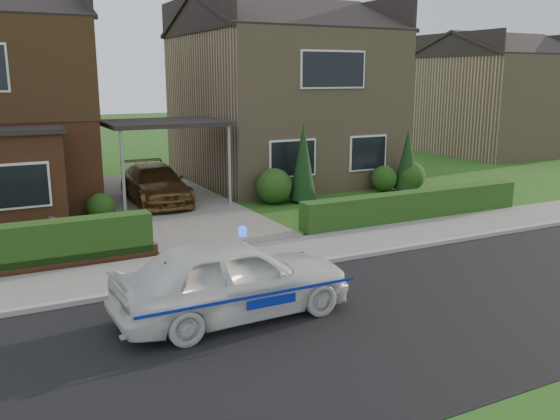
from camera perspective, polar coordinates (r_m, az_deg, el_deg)
ground at (r=10.51m, az=6.95°, el=-10.78°), size 120.00×120.00×0.00m
road at (r=10.51m, az=6.95°, el=-10.78°), size 60.00×6.00×0.02m
kerb at (r=12.95m, az=-0.65°, el=-5.79°), size 60.00×0.16×0.12m
sidewalk at (r=13.86m, az=-2.60°, el=-4.59°), size 60.00×2.00×0.10m
driveway at (r=20.14m, az=-10.82°, el=0.74°), size 3.80×12.00×0.12m
house_right at (r=24.66m, az=0.02°, el=11.58°), size 7.50×8.06×7.25m
carport_link at (r=19.73m, az=-11.10°, el=8.11°), size 3.80×3.00×2.77m
hedge_right at (r=17.92m, az=12.77°, el=-1.04°), size 7.50×0.55×0.80m
shrub_left_mid at (r=17.65m, az=-21.82°, el=0.34°), size 1.32×1.32×1.32m
shrub_left_near at (r=18.20m, az=-16.85°, el=0.29°), size 0.84×0.84×0.84m
shrub_right_near at (r=19.72m, az=-0.59°, el=2.31°), size 1.20×1.20×1.20m
shrub_right_mid at (r=22.23m, az=9.97°, el=3.00°), size 0.96×0.96×0.96m
shrub_right_far at (r=22.60m, az=12.46°, el=3.21°), size 1.08×1.08×1.08m
conifer_a at (r=19.89m, az=2.25°, el=4.44°), size 0.90×0.90×2.60m
conifer_b at (r=22.39m, az=12.13°, el=4.59°), size 0.90×0.90×2.20m
neighbour_right at (r=35.00m, az=19.85°, el=9.45°), size 6.50×7.00×5.20m
police_car at (r=10.47m, az=-4.60°, el=-6.61°), size 3.88×4.27×1.60m
driveway_car at (r=19.85m, az=-11.92°, el=2.48°), size 1.81×4.22×1.21m
potted_plant_c at (r=16.21m, az=-20.85°, el=-1.78°), size 0.48×0.48×0.69m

